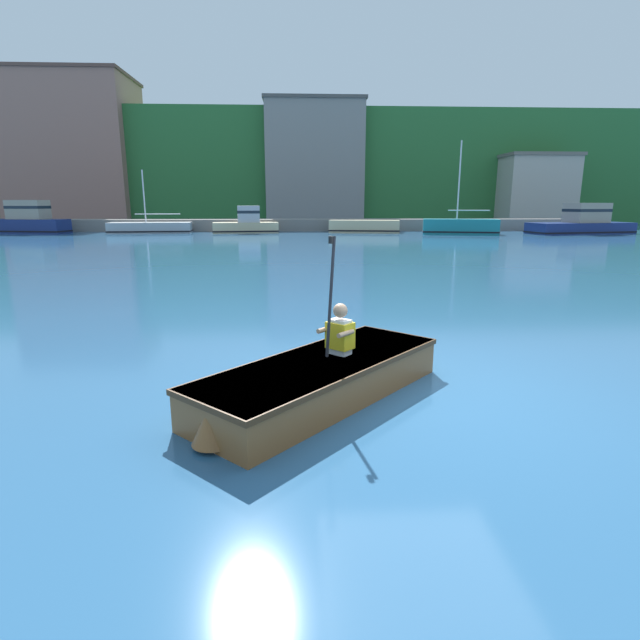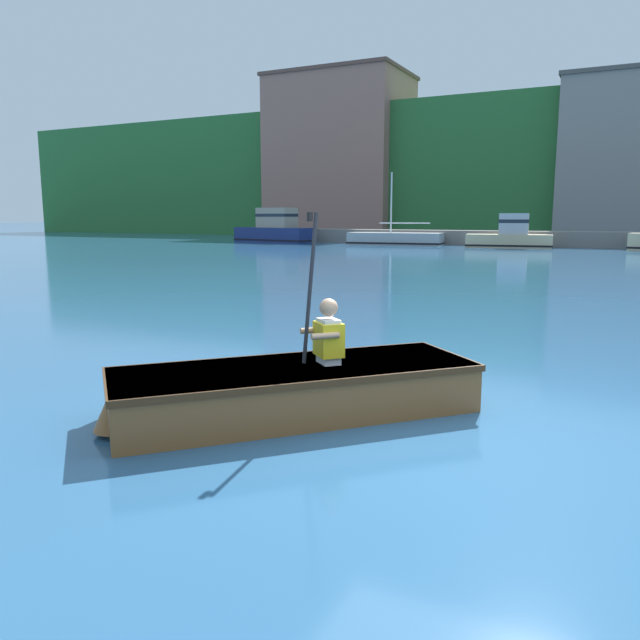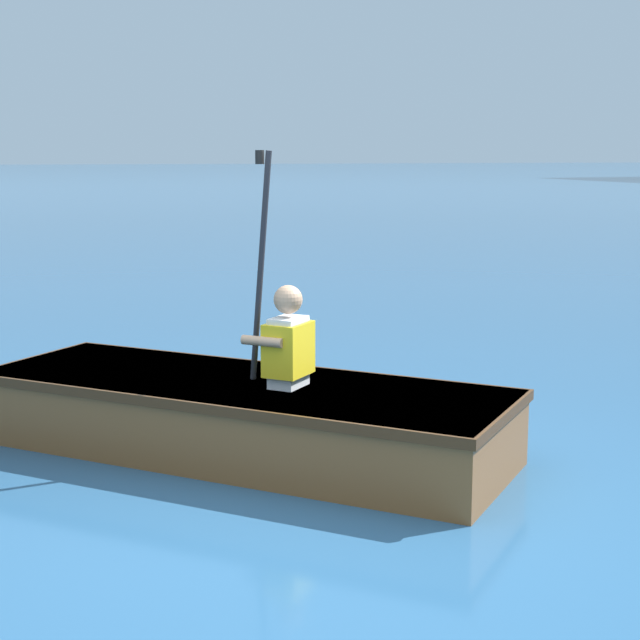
# 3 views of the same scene
# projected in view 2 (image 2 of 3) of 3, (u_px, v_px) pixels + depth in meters

# --- Properties ---
(ground_plane) EXTENTS (300.00, 300.00, 0.00)m
(ground_plane) POSITION_uv_depth(u_px,v_px,m) (434.00, 429.00, 5.33)
(ground_plane) COLOR #28567F
(shoreline_ridge) EXTENTS (120.00, 20.00, 11.23)m
(shoreline_ridge) POSITION_uv_depth(u_px,v_px,m) (625.00, 171.00, 53.20)
(shoreline_ridge) COLOR #2D6B33
(shoreline_ridge) RESTS_ON ground
(waterfront_warehouse_left) EXTENTS (12.15, 8.72, 14.35)m
(waterfront_warehouse_left) POSITION_uv_depth(u_px,v_px,m) (340.00, 157.00, 57.27)
(waterfront_warehouse_left) COLOR #9E6B5B
(waterfront_warehouse_left) RESTS_ON ground
(waterfront_office_block_center) EXTENTS (9.89, 10.36, 11.98)m
(waterfront_office_block_center) POSITION_uv_depth(u_px,v_px,m) (631.00, 160.00, 47.46)
(waterfront_office_block_center) COLOR gray
(waterfront_office_block_center) RESTS_ON ground
(marina_dock) EXTENTS (46.99, 2.40, 0.90)m
(marina_dock) POSITION_uv_depth(u_px,v_px,m) (610.00, 240.00, 35.78)
(marina_dock) COLOR slate
(marina_dock) RESTS_ON ground
(moored_boat_dock_west_end) EXTENTS (4.92, 2.06, 1.95)m
(moored_boat_dock_west_end) POSITION_uv_depth(u_px,v_px,m) (510.00, 236.00, 35.63)
(moored_boat_dock_west_end) COLOR #CCB789
(moored_boat_dock_west_end) RESTS_ON ground
(moored_boat_dock_west_inner) EXTENTS (6.01, 2.35, 4.46)m
(moored_boat_dock_west_inner) POSITION_uv_depth(u_px,v_px,m) (395.00, 239.00, 38.98)
(moored_boat_dock_west_inner) COLOR #9EA3A8
(moored_boat_dock_west_inner) RESTS_ON ground
(moored_boat_dock_east_inner) EXTENTS (6.35, 3.01, 2.35)m
(moored_boat_dock_east_inner) POSITION_uv_depth(u_px,v_px,m) (275.00, 229.00, 42.73)
(moored_boat_dock_east_inner) COLOR navy
(moored_boat_dock_east_inner) RESTS_ON ground
(rowboat_foreground) EXTENTS (3.07, 3.19, 0.45)m
(rowboat_foreground) POSITION_uv_depth(u_px,v_px,m) (290.00, 387.00, 5.67)
(rowboat_foreground) COLOR brown
(rowboat_foreground) RESTS_ON ground
(person_paddler) EXTENTS (0.46, 0.46, 1.38)m
(person_paddler) POSITION_uv_depth(u_px,v_px,m) (327.00, 334.00, 5.72)
(person_paddler) COLOR silver
(person_paddler) RESTS_ON rowboat_foreground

